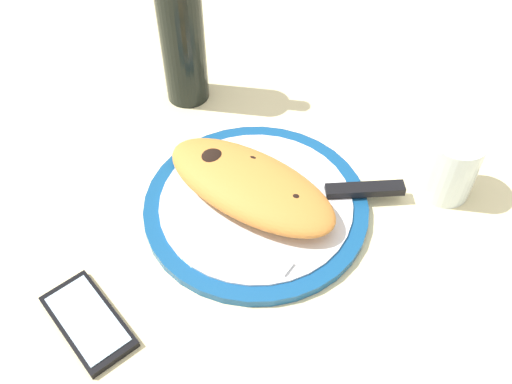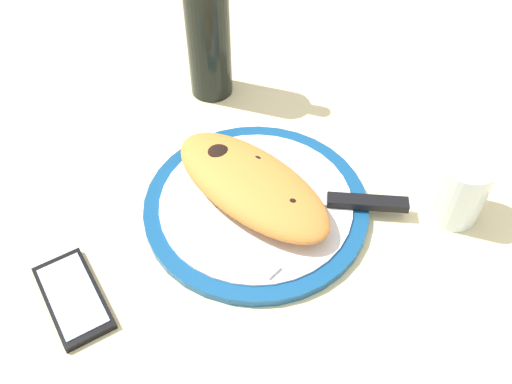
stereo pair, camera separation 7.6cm
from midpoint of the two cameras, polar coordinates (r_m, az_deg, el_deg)
ground_plane at (r=80.19cm, az=-2.72°, el=-2.54°), size 150.00×150.00×3.00cm
plate at (r=78.43cm, az=-2.78°, el=-1.51°), size 30.85×30.85×1.60cm
calzone at (r=76.83cm, az=-3.44°, el=0.57°), size 27.33×15.38×4.45cm
fork at (r=73.36cm, az=-4.23°, el=-5.34°), size 17.40×4.12×0.40cm
knife at (r=78.68cm, az=5.99°, el=-0.07°), size 21.94×13.90×1.20cm
smartphone at (r=72.73cm, az=-19.43°, el=-12.28°), size 14.20×10.82×1.16cm
water_glass at (r=81.44cm, az=16.29°, el=2.04°), size 7.30×7.30×9.65cm
wine_bottle at (r=90.45cm, az=-9.92°, el=15.16°), size 6.90×6.90×28.90cm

